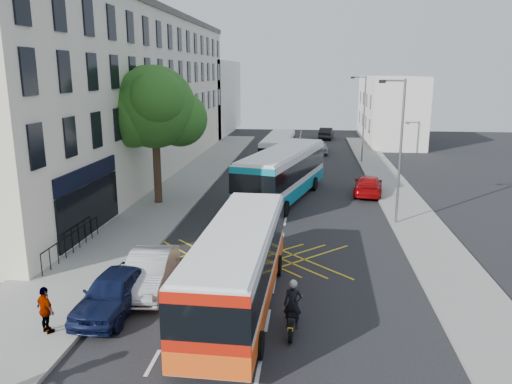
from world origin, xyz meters
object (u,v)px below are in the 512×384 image
(bus_far, at_px, (278,150))
(distant_car_silver, at_px, (321,148))
(street_tree, at_px, (154,108))
(bus_mid, at_px, (283,173))
(motorbike, at_px, (293,307))
(parked_car_blue, at_px, (114,292))
(red_hatchback, at_px, (368,185))
(parked_car_silver, at_px, (150,271))
(pedestrian_far, at_px, (46,310))
(lamp_far, at_px, (363,115))
(lamp_near, at_px, (399,145))
(distant_car_dark, at_px, (326,133))
(bus_near, at_px, (239,264))
(distant_car_grey, at_px, (287,144))

(bus_far, height_order, distant_car_silver, bus_far)
(street_tree, bearing_deg, bus_mid, 15.80)
(distant_car_silver, bearing_deg, motorbike, 89.50)
(bus_mid, distance_m, bus_far, 12.58)
(bus_mid, xyz_separation_m, motorbike, (1.32, -17.91, -0.92))
(parked_car_blue, relative_size, red_hatchback, 0.93)
(street_tree, xyz_separation_m, parked_car_silver, (3.61, -12.90, -5.53))
(parked_car_blue, relative_size, parked_car_silver, 0.95)
(bus_mid, relative_size, pedestrian_far, 7.77)
(lamp_far, xyz_separation_m, red_hatchback, (-0.70, -12.79, -3.93))
(lamp_near, bearing_deg, distant_car_dark, 94.25)
(motorbike, height_order, distant_car_silver, motorbike)
(bus_near, relative_size, parked_car_blue, 2.44)
(lamp_near, bearing_deg, distant_car_silver, 98.36)
(street_tree, xyz_separation_m, distant_car_dark, (11.91, 34.60, -5.54))
(lamp_far, bearing_deg, distant_car_silver, 125.60)
(street_tree, relative_size, lamp_far, 1.10)
(bus_near, distance_m, pedestrian_far, 6.69)
(lamp_near, relative_size, bus_mid, 0.64)
(parked_car_blue, height_order, distant_car_grey, distant_car_grey)
(pedestrian_far, bearing_deg, bus_far, -67.45)
(distant_car_grey, relative_size, pedestrian_far, 3.38)
(bus_near, height_order, distant_car_grey, bus_near)
(motorbike, relative_size, parked_car_silver, 0.45)
(bus_near, height_order, pedestrian_far, bus_near)
(distant_car_dark, bearing_deg, motorbike, 94.15)
(red_hatchback, height_order, distant_car_grey, distant_car_grey)
(bus_mid, height_order, red_hatchback, bus_mid)
(lamp_near, relative_size, lamp_far, 1.00)
(motorbike, height_order, parked_car_blue, motorbike)
(bus_near, bearing_deg, red_hatchback, 71.08)
(bus_near, bearing_deg, bus_far, 92.19)
(distant_car_grey, distance_m, distant_car_dark, 11.75)
(parked_car_blue, height_order, distant_car_dark, parked_car_blue)
(bus_mid, distance_m, motorbike, 17.99)
(lamp_near, distance_m, parked_car_silver, 15.39)
(red_hatchback, distance_m, pedestrian_far, 24.58)
(distant_car_dark, xyz_separation_m, pedestrian_far, (-10.50, -51.46, 0.20))
(distant_car_grey, distance_m, pedestrian_far, 41.05)
(street_tree, height_order, parked_car_silver, street_tree)
(lamp_far, distance_m, red_hatchback, 13.39)
(lamp_far, bearing_deg, red_hatchback, -93.12)
(lamp_far, xyz_separation_m, bus_mid, (-6.62, -14.75, -2.82))
(bus_far, relative_size, distant_car_grey, 1.87)
(parked_car_silver, xyz_separation_m, red_hatchback, (10.40, 17.15, -0.07))
(bus_near, bearing_deg, lamp_near, 57.13)
(bus_mid, relative_size, bus_far, 1.23)
(distant_car_dark, bearing_deg, bus_far, 82.90)
(pedestrian_far, bearing_deg, bus_mid, -76.76)
(motorbike, bearing_deg, red_hatchback, 79.65)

